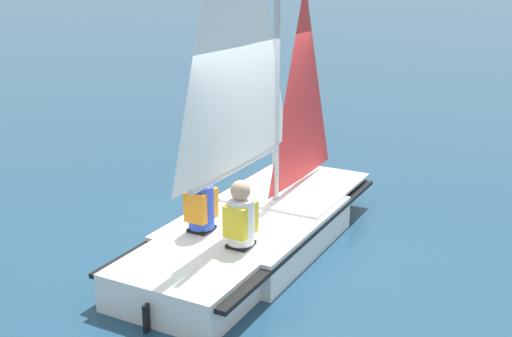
% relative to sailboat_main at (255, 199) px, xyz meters
% --- Properties ---
extents(ground_plane, '(260.00, 260.00, 0.00)m').
position_rel_sailboat_main_xyz_m(ground_plane, '(-0.01, -0.02, -0.64)').
color(ground_plane, navy).
extents(sailboat_main, '(3.77, 4.30, 5.15)m').
position_rel_sailboat_main_xyz_m(sailboat_main, '(0.00, 0.00, 0.00)').
color(sailboat_main, white).
rests_on(sailboat_main, ground_plane).
extents(sailor_helm, '(0.42, 0.43, 1.16)m').
position_rel_sailboat_main_xyz_m(sailor_helm, '(0.67, 0.34, -0.00)').
color(sailor_helm, black).
rests_on(sailor_helm, ground_plane).
extents(sailor_crew, '(0.42, 0.43, 1.16)m').
position_rel_sailboat_main_xyz_m(sailor_crew, '(0.28, 0.84, -0.02)').
color(sailor_crew, black).
rests_on(sailor_crew, ground_plane).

